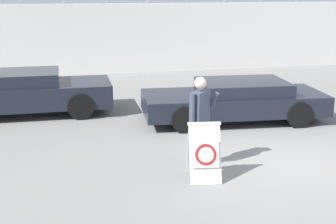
{
  "coord_description": "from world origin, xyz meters",
  "views": [
    {
      "loc": [
        -4.25,
        -8.22,
        3.46
      ],
      "look_at": [
        -2.08,
        1.22,
        0.88
      ],
      "focal_mm": 50.0,
      "sensor_mm": 36.0,
      "label": 1
    }
  ],
  "objects_px": {
    "barricade_sign": "(204,151)",
    "parked_car_rear_sedan": "(235,100)",
    "security_guard": "(200,117)",
    "parked_car_front_coupe": "(26,92)"
  },
  "relations": [
    {
      "from": "barricade_sign",
      "to": "parked_car_rear_sedan",
      "type": "height_order",
      "value": "barricade_sign"
    },
    {
      "from": "barricade_sign",
      "to": "parked_car_rear_sedan",
      "type": "bearing_deg",
      "value": 69.66
    },
    {
      "from": "security_guard",
      "to": "parked_car_rear_sedan",
      "type": "bearing_deg",
      "value": 13.1
    },
    {
      "from": "security_guard",
      "to": "parked_car_rear_sedan",
      "type": "xyz_separation_m",
      "value": [
        1.88,
        2.98,
        -0.45
      ]
    },
    {
      "from": "security_guard",
      "to": "parked_car_front_coupe",
      "type": "bearing_deg",
      "value": 81.54
    },
    {
      "from": "security_guard",
      "to": "parked_car_front_coupe",
      "type": "relative_size",
      "value": 0.39
    },
    {
      "from": "parked_car_front_coupe",
      "to": "parked_car_rear_sedan",
      "type": "xyz_separation_m",
      "value": [
        5.46,
        -1.91,
        -0.07
      ]
    },
    {
      "from": "barricade_sign",
      "to": "parked_car_front_coupe",
      "type": "relative_size",
      "value": 0.23
    },
    {
      "from": "parked_car_front_coupe",
      "to": "parked_car_rear_sedan",
      "type": "height_order",
      "value": "parked_car_front_coupe"
    },
    {
      "from": "security_guard",
      "to": "parked_car_front_coupe",
      "type": "distance_m",
      "value": 6.07
    }
  ]
}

